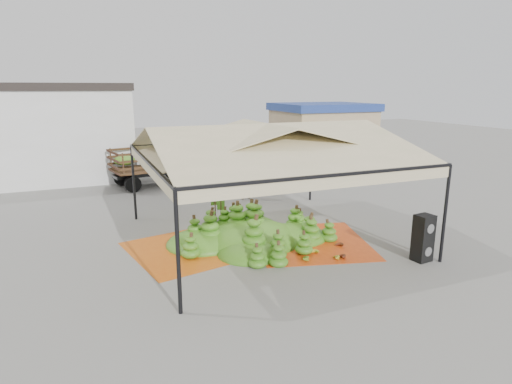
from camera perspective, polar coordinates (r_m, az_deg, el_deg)
name	(u,v)px	position (r m, az deg, el deg)	size (l,w,h in m)	color
ground	(267,237)	(15.23, 1.47, -6.07)	(90.00, 90.00, 0.00)	slate
canopy_tent	(268,145)	(14.45, 1.55, 6.33)	(8.10, 8.10, 4.00)	black
building_tan	(322,133)	(30.67, 8.81, 7.83)	(6.30, 5.30, 4.10)	tan
tarp_left	(194,248)	(14.40, -8.33, -7.39)	(3.88, 3.70, 0.01)	#C35A12
tarp_right	(311,242)	(14.90, 7.37, -6.62)	(3.71, 3.90, 0.01)	#D94B14
banana_heap	(252,224)	(14.67, -0.48, -4.28)	(5.82, 4.78, 1.25)	#357418
hand_yellow_a	(334,257)	(13.53, 10.37, -8.47)	(0.43, 0.35, 0.19)	gold
hand_yellow_b	(314,252)	(13.82, 7.73, -7.90)	(0.42, 0.34, 0.19)	gold
hand_red_a	(340,256)	(13.62, 11.14, -8.34)	(0.45, 0.36, 0.20)	#5D2B15
hand_red_b	(339,245)	(14.56, 10.97, -6.89)	(0.42, 0.34, 0.19)	#613116
hand_green	(303,257)	(13.32, 6.23, -8.64)	(0.49, 0.40, 0.22)	#487518
hanging_bunches	(254,158)	(15.94, -0.27, 4.57)	(3.24, 0.24, 0.20)	#367518
speaker_stack	(423,238)	(13.99, 21.37, -5.73)	(0.57, 0.52, 1.45)	black
banana_leaves	(213,221)	(17.15, -5.72, -3.83)	(0.96, 1.36, 3.70)	#366C1D
vendor	(245,179)	(20.13, -1.41, 1.74)	(0.71, 0.47, 1.94)	gray
truck_left	(174,160)	(24.05, -10.89, 4.26)	(6.41, 3.27, 2.10)	#483418
truck_right	(309,152)	(26.47, 7.08, 5.26)	(6.46, 4.23, 2.10)	#4D2D19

